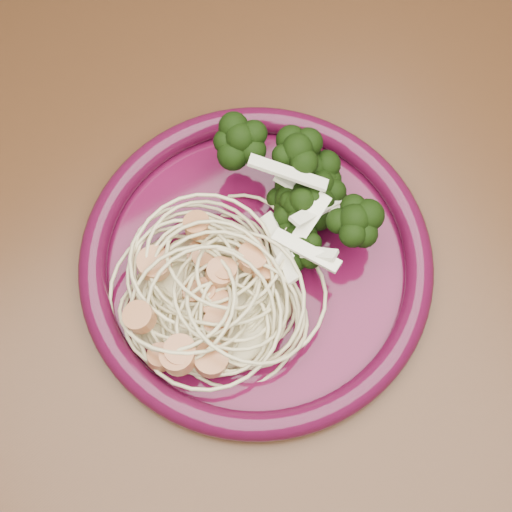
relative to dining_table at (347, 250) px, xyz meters
The scene contains 6 objects.
dining_table is the anchor object (origin of this frame).
dinner_plate 0.15m from the dining_table, behind, with size 0.31×0.31×0.02m.
spaghetti_pile 0.18m from the dining_table, behind, with size 0.12×0.10×0.03m, color beige.
scallop_cluster 0.20m from the dining_table, behind, with size 0.11×0.11×0.04m, color tan, non-canonical shape.
broccoli_pile 0.14m from the dining_table, 167.95° to the left, with size 0.08×0.14×0.05m, color black.
onion_garnish 0.16m from the dining_table, 167.95° to the left, with size 0.06×0.09×0.05m, color #F2F0CB, non-canonical shape.
Camera 1 is at (-0.19, -0.16, 1.24)m, focal length 50.00 mm.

